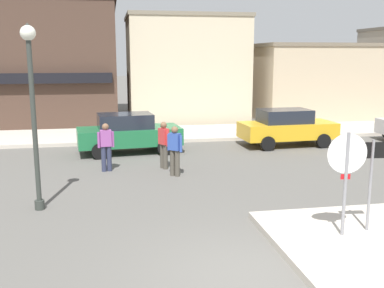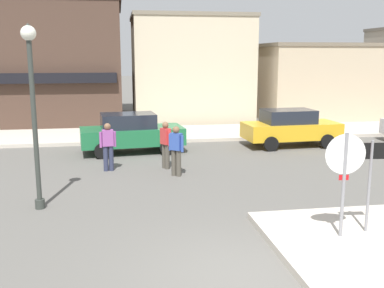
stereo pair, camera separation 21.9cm
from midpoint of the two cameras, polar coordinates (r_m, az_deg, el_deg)
The scene contains 13 objects.
ground_plane at distance 8.19m, azimuth 7.31°, elevation -16.50°, with size 160.00×160.00×0.00m, color #5B5954.
kerb_far at distance 21.72m, azimuth -3.44°, elevation 1.29°, with size 80.00×4.00×0.15m, color beige.
stop_sign at distance 9.52m, azimuth 19.41°, elevation -3.31°, with size 0.82×0.10×2.30m.
one_way_sign at distance 10.01m, azimuth 22.22°, elevation -3.90°, with size 0.60×0.08×2.10m.
lamp_post at distance 11.46m, azimuth -19.11°, elevation 6.39°, with size 0.36×0.36×4.54m.
parked_car_nearest at distance 17.88m, azimuth -7.37°, elevation 1.48°, with size 4.15×2.19×1.56m.
parked_car_second at distance 19.51m, azimuth 12.69°, elevation 2.10°, with size 4.09×2.05×1.56m.
pedestrian_crossing_near at distance 14.24m, azimuth -1.58°, elevation -0.69°, with size 0.47×0.43×1.61m.
pedestrian_crossing_far at distance 15.21m, azimuth -2.96°, elevation 0.06°, with size 0.36×0.53×1.61m.
pedestrian_kerb_side at distance 15.11m, azimuth -10.21°, elevation -0.17°, with size 0.56×0.26×1.61m.
building_corner_shop at distance 27.99m, azimuth -18.30°, elevation 9.89°, with size 9.33×9.24×6.87m.
building_storefront_left_near at distance 26.85m, azimuth -0.01°, elevation 9.54°, with size 6.79×5.39×6.06m.
building_storefront_left_mid at distance 28.84m, azimuth 16.45°, elevation 7.64°, with size 8.03×6.05×4.48m.
Camera 2 is at (-2.03, -6.96, 3.79)m, focal length 42.00 mm.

